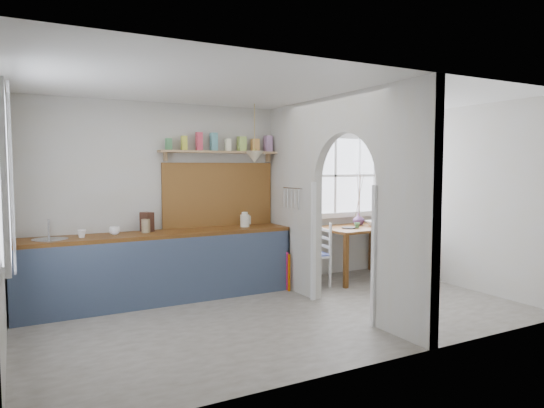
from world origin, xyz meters
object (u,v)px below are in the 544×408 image
vase (359,219)px  chair_right (408,243)px  kettle (245,220)px  chair_left (312,254)px  dining_table (360,252)px

vase → chair_right: bearing=-10.3°
kettle → chair_left: bearing=-31.3°
vase → dining_table: bearing=-122.3°
chair_right → vase: vase is taller
dining_table → kettle: 1.99m
chair_left → kettle: (-0.97, 0.25, 0.53)m
chair_left → kettle: bearing=-97.7°
chair_right → kettle: bearing=88.8°
dining_table → kettle: bearing=170.9°
chair_left → chair_right: size_ratio=0.99×
dining_table → chair_left: (-0.92, -0.05, 0.06)m
chair_left → vase: 1.13m
dining_table → chair_right: (1.01, 0.00, 0.07)m
vase → chair_left: bearing=-168.0°
dining_table → kettle: size_ratio=6.35×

